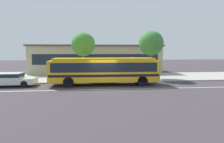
{
  "coord_description": "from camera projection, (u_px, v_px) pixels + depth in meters",
  "views": [
    {
      "loc": [
        -1.12,
        -17.73,
        3.32
      ],
      "look_at": [
        0.96,
        1.92,
        1.3
      ],
      "focal_mm": 31.45,
      "sensor_mm": 36.0,
      "label": 1
    }
  ],
  "objects": [
    {
      "name": "sedan_behind_bus",
      "position": [
        9.0,
        79.0,
        18.7
      ],
      "size": [
        4.76,
        1.86,
        1.29
      ],
      "color": "silver",
      "rests_on": "ground_plane"
    },
    {
      "name": "pedestrian_standing_by_tree",
      "position": [
        92.0,
        72.0,
        21.79
      ],
      "size": [
        0.41,
        0.41,
        1.66
      ],
      "color": "#2F282F",
      "rests_on": "sidewalk_slab"
    },
    {
      "name": "bus_stop_sign",
      "position": [
        132.0,
        66.0,
        21.41
      ],
      "size": [
        0.15,
        0.44,
        2.59
      ],
      "color": "gray",
      "rests_on": "sidewalk_slab"
    },
    {
      "name": "transit_bus",
      "position": [
        104.0,
        69.0,
        19.42
      ],
      "size": [
        10.61,
        2.62,
        2.68
      ],
      "color": "gold",
      "rests_on": "ground_plane"
    },
    {
      "name": "street_tree_near_stop",
      "position": [
        83.0,
        45.0,
        22.64
      ],
      "size": [
        2.74,
        2.74,
        5.4
      ],
      "color": "brown",
      "rests_on": "sidewalk_slab"
    },
    {
      "name": "station_building",
      "position": [
        96.0,
        59.0,
        31.33
      ],
      "size": [
        19.64,
        7.83,
        4.28
      ],
      "color": "tan",
      "rests_on": "ground_plane"
    },
    {
      "name": "pedestrian_waiting_near_sign",
      "position": [
        146.0,
        71.0,
        22.06
      ],
      "size": [
        0.42,
        0.42,
        1.76
      ],
      "color": "navy",
      "rests_on": "sidewalk_slab"
    },
    {
      "name": "ground_plane",
      "position": [
        104.0,
        88.0,
        18.0
      ],
      "size": [
        120.0,
        120.0,
        0.0
      ],
      "primitive_type": "plane",
      "color": "#3C353A"
    },
    {
      "name": "sidewalk_slab",
      "position": [
        100.0,
        77.0,
        24.85
      ],
      "size": [
        60.0,
        8.0,
        0.12
      ],
      "primitive_type": "cube",
      "color": "#9C998F",
      "rests_on": "ground_plane"
    },
    {
      "name": "lane_stripe_center",
      "position": [
        104.0,
        89.0,
        17.21
      ],
      "size": [
        56.0,
        0.16,
        0.01
      ],
      "primitive_type": "cube",
      "color": "silver",
      "rests_on": "ground_plane"
    },
    {
      "name": "pedestrian_walking_along_curb",
      "position": [
        118.0,
        71.0,
        22.34
      ],
      "size": [
        0.48,
        0.48,
        1.66
      ],
      "color": "#362634",
      "rests_on": "sidewalk_slab"
    },
    {
      "name": "street_tree_mid_block",
      "position": [
        151.0,
        43.0,
        23.41
      ],
      "size": [
        2.95,
        2.95,
        5.67
      ],
      "color": "brown",
      "rests_on": "sidewalk_slab"
    }
  ]
}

